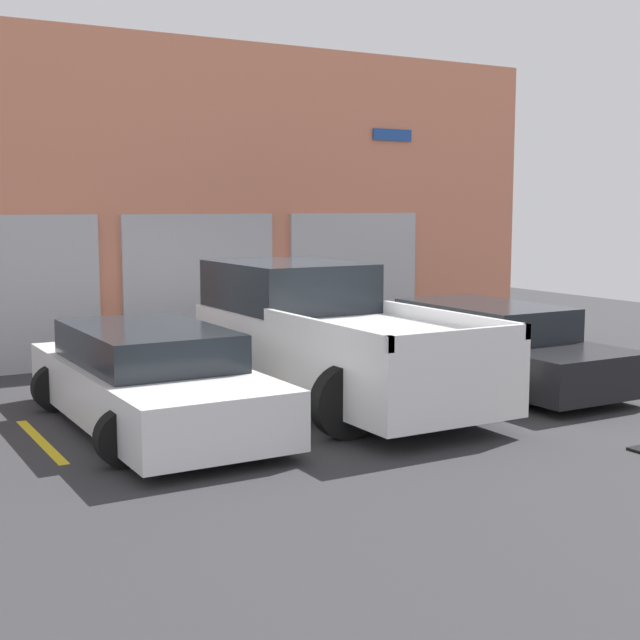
{
  "coord_description": "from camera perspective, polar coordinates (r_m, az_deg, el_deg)",
  "views": [
    {
      "loc": [
        -6.2,
        -11.76,
        2.7
      ],
      "look_at": [
        0.0,
        -0.96,
        1.1
      ],
      "focal_mm": 50.0,
      "sensor_mm": 36.0,
      "label": 1
    }
  ],
  "objects": [
    {
      "name": "ground_plane",
      "position": [
        13.57,
        -2.03,
        -4.16
      ],
      "size": [
        28.0,
        28.0,
        0.0
      ],
      "primitive_type": "plane",
      "color": "#2D2D30"
    },
    {
      "name": "parking_stripe_left",
      "position": [
        11.7,
        -4.49,
        -6.02
      ],
      "size": [
        0.12,
        2.2,
        0.01
      ],
      "primitive_type": "cube",
      "color": "gold",
      "rests_on": "ground"
    },
    {
      "name": "parking_stripe_far_left",
      "position": [
        10.87,
        -17.43,
        -7.39
      ],
      "size": [
        0.12,
        2.2,
        0.01
      ],
      "primitive_type": "cube",
      "color": "gold",
      "rests_on": "ground"
    },
    {
      "name": "parking_stripe_centre",
      "position": [
        13.04,
        6.22,
        -4.65
      ],
      "size": [
        0.12,
        2.2,
        0.01
      ],
      "primitive_type": "cube",
      "color": "gold",
      "rests_on": "ground"
    },
    {
      "name": "shophouse_building",
      "position": [
        16.27,
        -7.55,
        7.43
      ],
      "size": [
        14.17,
        0.68,
        5.6
      ],
      "color": "#D17A5B",
      "rests_on": "ground"
    },
    {
      "name": "pickup_truck",
      "position": [
        12.43,
        0.41,
        -1.11
      ],
      "size": [
        2.65,
        5.35,
        1.87
      ],
      "color": "white",
      "rests_on": "ground"
    },
    {
      "name": "sedan_side",
      "position": [
        13.78,
        10.68,
        -1.65
      ],
      "size": [
        2.15,
        4.71,
        1.22
      ],
      "color": "black",
      "rests_on": "ground"
    },
    {
      "name": "sedan_white",
      "position": [
        11.12,
        -10.83,
        -3.77
      ],
      "size": [
        2.22,
        4.75,
        1.23
      ],
      "color": "white",
      "rests_on": "ground"
    },
    {
      "name": "parking_stripe_right",
      "position": [
        14.75,
        14.66,
        -3.45
      ],
      "size": [
        0.12,
        2.2,
        0.01
      ],
      "primitive_type": "cube",
      "color": "gold",
      "rests_on": "ground"
    }
  ]
}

